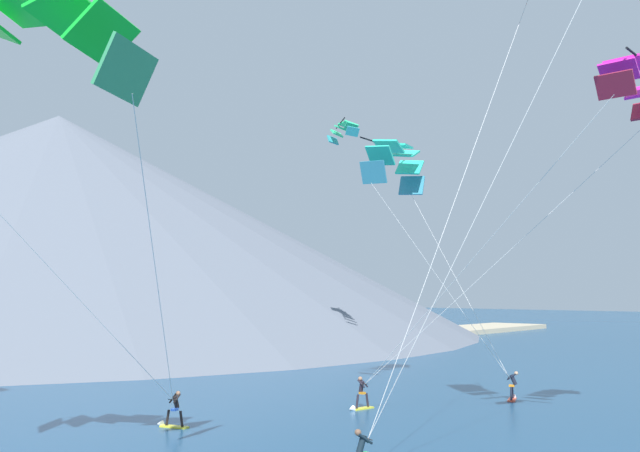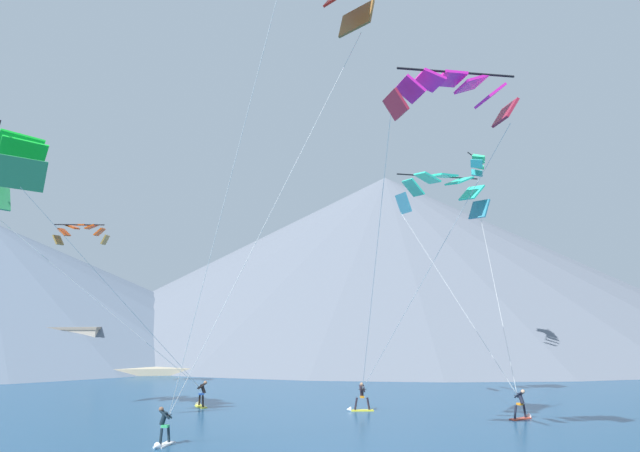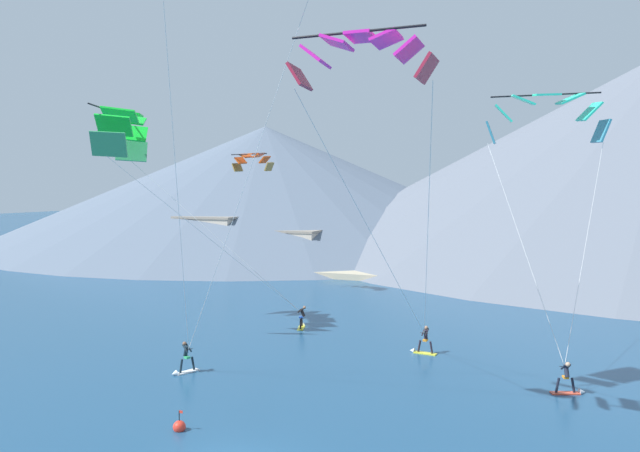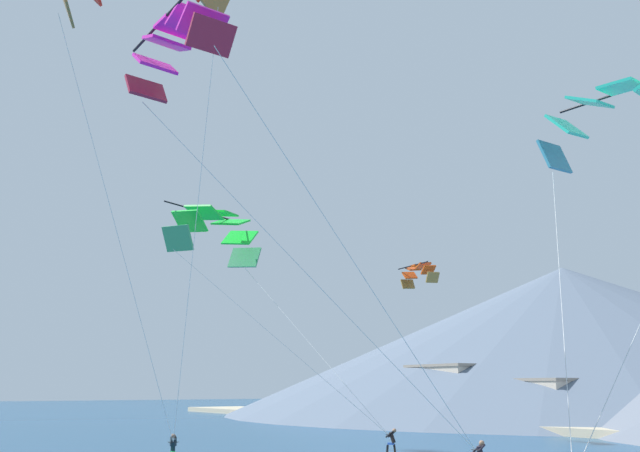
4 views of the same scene
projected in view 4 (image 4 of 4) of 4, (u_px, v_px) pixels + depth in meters
The scene contains 8 objects.
kitesurfer_near_lead at pixel (394, 449), 40.63m from camera, with size 0.90×1.78×1.77m.
parafoil_kite_near_lead at pixel (216, 229), 49.29m from camera, with size 14.13×10.33×14.68m.
parafoil_kite_near_trail at pixel (624, 111), 29.39m from camera, with size 7.28×8.79×14.97m.
parafoil_kite_mid_center at pixel (180, 48), 25.20m from camera, with size 5.96×15.48×15.20m.
parafoil_kite_distant_low_drift at pixel (418, 272), 58.47m from camera, with size 4.73×2.06×1.84m.
shore_building_promenade_mid at pixel (550, 403), 70.93m from camera, with size 5.45×4.72×4.88m.
shore_building_quay_east at pixel (454, 394), 81.56m from camera, with size 9.03×7.19×6.53m.
mountain_peak_central_summit at pixel (568, 339), 108.70m from camera, with size 103.71×103.71×22.21m.
Camera 4 is at (25.76, -4.93, 3.99)m, focal length 40.00 mm.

